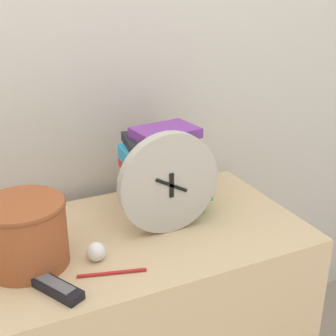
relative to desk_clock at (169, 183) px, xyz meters
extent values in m
cube|color=beige|center=(-0.20, 0.36, 0.35)|extent=(6.00, 0.04, 2.40)
cylinder|color=#B7B2A8|center=(0.00, 0.00, 0.00)|extent=(0.28, 0.03, 0.28)
cylinder|color=white|center=(0.00, -0.01, 0.00)|extent=(0.24, 0.01, 0.24)
cube|color=black|center=(0.00, -0.01, 0.00)|extent=(0.01, 0.01, 0.07)
cube|color=black|center=(0.00, -0.01, 0.00)|extent=(0.09, 0.01, 0.05)
cylinder|color=black|center=(0.00, -0.01, 0.00)|extent=(0.01, 0.00, 0.01)
cube|color=white|center=(0.04, 0.14, -0.12)|extent=(0.22, 0.15, 0.04)
cube|color=green|center=(0.07, 0.12, -0.08)|extent=(0.21, 0.18, 0.03)
cube|color=orange|center=(0.06, 0.12, -0.04)|extent=(0.22, 0.16, 0.04)
cube|color=red|center=(0.04, 0.14, 0.00)|extent=(0.23, 0.16, 0.03)
cube|color=#2D9ED1|center=(0.04, 0.13, 0.03)|extent=(0.23, 0.15, 0.04)
cube|color=#232328|center=(0.04, 0.14, 0.06)|extent=(0.21, 0.19, 0.03)
cube|color=#7A3899|center=(0.05, 0.13, 0.09)|extent=(0.19, 0.14, 0.03)
cylinder|color=#994C28|center=(-0.37, 0.00, -0.06)|extent=(0.20, 0.20, 0.16)
torus|color=brown|center=(-0.37, 0.00, 0.02)|extent=(0.21, 0.21, 0.01)
cube|color=black|center=(-0.34, -0.13, -0.13)|extent=(0.11, 0.16, 0.02)
cube|color=#59595E|center=(-0.34, -0.13, -0.12)|extent=(0.08, 0.12, 0.00)
sphere|color=white|center=(-0.22, -0.06, -0.12)|extent=(0.05, 0.05, 0.05)
cylinder|color=#B21E1E|center=(-0.21, -0.13, -0.13)|extent=(0.16, 0.05, 0.01)
camera|label=1|loc=(-0.48, -1.00, 0.50)|focal=50.00mm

